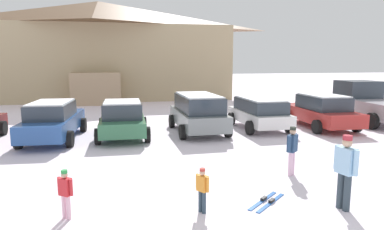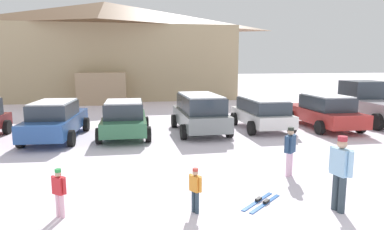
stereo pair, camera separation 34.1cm
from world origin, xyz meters
The scene contains 12 objects.
ski_lodge centered at (-3.81, 29.19, 4.27)m, with size 22.89×12.33×8.45m.
parked_blue_hatchback centered at (-5.35, 11.69, 0.82)m, with size 2.41×4.87×1.61m.
parked_green_coupe centered at (-2.54, 11.56, 0.80)m, with size 2.29×4.16×1.57m.
parked_grey_wagon centered at (0.85, 11.76, 0.94)m, with size 2.24×4.38×1.75m.
parked_white_suv centered at (3.90, 11.85, 0.82)m, with size 2.17×4.03×1.50m.
parked_red_sedan centered at (7.01, 11.52, 0.83)m, with size 2.36×4.81×1.63m.
pickup_truck centered at (10.43, 12.40, 1.00)m, with size 2.88×6.03×2.15m.
skier_teen_in_navy_coat centered at (1.95, 5.35, 0.79)m, with size 0.42×0.37×1.41m.
skier_child_in_orange_jacket centered at (-1.17, 3.56, 0.56)m, with size 0.25×0.32×0.99m.
skier_child_in_red_jacket centered at (-3.98, 3.93, 0.59)m, with size 0.32×0.27×1.05m.
skier_adult_in_blue_parka centered at (1.89, 3.00, 0.94)m, with size 0.31×0.61×1.67m.
pair_of_skis centered at (0.44, 3.75, 0.02)m, with size 1.21×1.05×0.08m.
Camera 2 is at (-2.68, -3.24, 3.23)m, focal length 32.00 mm.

